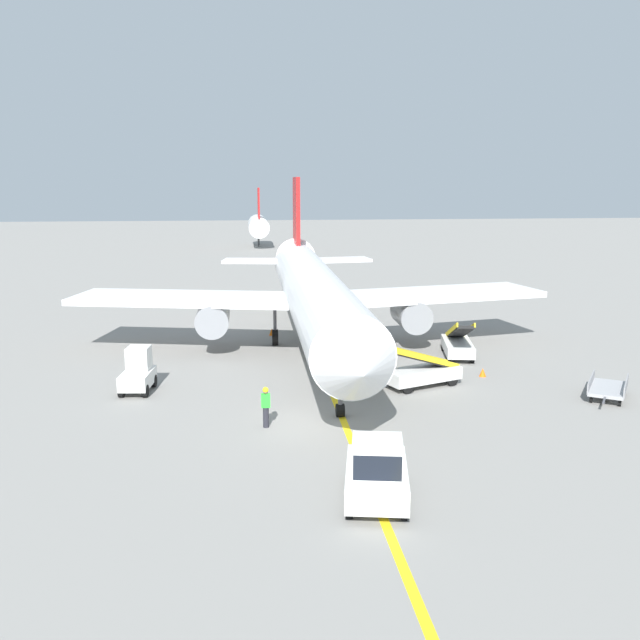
{
  "coord_description": "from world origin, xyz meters",
  "views": [
    {
      "loc": [
        -2.75,
        -27.34,
        9.88
      ],
      "look_at": [
        1.41,
        9.31,
        2.5
      ],
      "focal_mm": 39.36,
      "sensor_mm": 36.0,
      "label": 1
    }
  ],
  "objects_px": {
    "airliner": "(313,293)",
    "ground_crew_marshaller": "(266,406)",
    "safety_cone_nose_right": "(413,327)",
    "belt_loader_aft_hold": "(458,344)",
    "baggage_tug_near_wing": "(138,372)",
    "safety_cone_nose_left": "(483,372)",
    "pushback_tug": "(377,472)",
    "baggage_cart_loaded": "(608,388)",
    "safety_cone_wingtip_left": "(272,332)",
    "belt_loader_forward_hold": "(420,371)"
  },
  "relations": [
    {
      "from": "airliner",
      "to": "ground_crew_marshaller",
      "type": "height_order",
      "value": "airliner"
    },
    {
      "from": "ground_crew_marshaller",
      "to": "safety_cone_nose_right",
      "type": "height_order",
      "value": "ground_crew_marshaller"
    },
    {
      "from": "airliner",
      "to": "belt_loader_aft_hold",
      "type": "height_order",
      "value": "airliner"
    },
    {
      "from": "baggage_tug_near_wing",
      "to": "safety_cone_nose_left",
      "type": "xyz_separation_m",
      "value": [
        17.16,
        0.58,
        -0.71
      ]
    },
    {
      "from": "pushback_tug",
      "to": "baggage_cart_loaded",
      "type": "relative_size",
      "value": 1.08
    },
    {
      "from": "airliner",
      "to": "safety_cone_wingtip_left",
      "type": "relative_size",
      "value": 80.06
    },
    {
      "from": "baggage_tug_near_wing",
      "to": "safety_cone_wingtip_left",
      "type": "height_order",
      "value": "baggage_tug_near_wing"
    },
    {
      "from": "airliner",
      "to": "belt_loader_forward_hold",
      "type": "distance_m",
      "value": 9.59
    },
    {
      "from": "airliner",
      "to": "baggage_cart_loaded",
      "type": "xyz_separation_m",
      "value": [
        12.52,
        -10.88,
        -2.95
      ]
    },
    {
      "from": "pushback_tug",
      "to": "ground_crew_marshaller",
      "type": "relative_size",
      "value": 2.29
    },
    {
      "from": "baggage_tug_near_wing",
      "to": "safety_cone_nose_right",
      "type": "distance_m",
      "value": 20.39
    },
    {
      "from": "pushback_tug",
      "to": "ground_crew_marshaller",
      "type": "height_order",
      "value": "pushback_tug"
    },
    {
      "from": "airliner",
      "to": "safety_cone_nose_right",
      "type": "distance_m",
      "value": 9.27
    },
    {
      "from": "baggage_tug_near_wing",
      "to": "belt_loader_aft_hold",
      "type": "xyz_separation_m",
      "value": [
        17.09,
        4.6,
        -0.15
      ]
    },
    {
      "from": "safety_cone_nose_right",
      "to": "safety_cone_wingtip_left",
      "type": "distance_m",
      "value": 9.54
    },
    {
      "from": "airliner",
      "to": "safety_cone_nose_left",
      "type": "distance_m",
      "value": 10.95
    },
    {
      "from": "pushback_tug",
      "to": "airliner",
      "type": "bearing_deg",
      "value": 89.65
    },
    {
      "from": "ground_crew_marshaller",
      "to": "safety_cone_wingtip_left",
      "type": "distance_m",
      "value": 17.25
    },
    {
      "from": "baggage_tug_near_wing",
      "to": "belt_loader_aft_hold",
      "type": "distance_m",
      "value": 17.7
    },
    {
      "from": "baggage_tug_near_wing",
      "to": "safety_cone_nose_right",
      "type": "height_order",
      "value": "baggage_tug_near_wing"
    },
    {
      "from": "airliner",
      "to": "safety_cone_nose_left",
      "type": "bearing_deg",
      "value": -39.98
    },
    {
      "from": "belt_loader_forward_hold",
      "to": "safety_cone_nose_left",
      "type": "xyz_separation_m",
      "value": [
        3.65,
        1.39,
        -0.56
      ]
    },
    {
      "from": "safety_cone_wingtip_left",
      "to": "pushback_tug",
      "type": "bearing_deg",
      "value": -84.96
    },
    {
      "from": "safety_cone_nose_left",
      "to": "safety_cone_nose_right",
      "type": "distance_m",
      "value": 11.57
    },
    {
      "from": "belt_loader_forward_hold",
      "to": "ground_crew_marshaller",
      "type": "distance_m",
      "value": 9.09
    },
    {
      "from": "pushback_tug",
      "to": "belt_loader_aft_hold",
      "type": "relative_size",
      "value": 0.75
    },
    {
      "from": "safety_cone_nose_right",
      "to": "baggage_cart_loaded",
      "type": "bearing_deg",
      "value": -71.43
    },
    {
      "from": "airliner",
      "to": "safety_cone_nose_left",
      "type": "height_order",
      "value": "airliner"
    },
    {
      "from": "pushback_tug",
      "to": "safety_cone_nose_right",
      "type": "bearing_deg",
      "value": 73.57
    },
    {
      "from": "baggage_cart_loaded",
      "to": "belt_loader_forward_hold",
      "type": "bearing_deg",
      "value": 161.27
    },
    {
      "from": "belt_loader_forward_hold",
      "to": "safety_cone_nose_left",
      "type": "distance_m",
      "value": 3.94
    },
    {
      "from": "belt_loader_aft_hold",
      "to": "safety_cone_nose_left",
      "type": "height_order",
      "value": "belt_loader_aft_hold"
    },
    {
      "from": "pushback_tug",
      "to": "safety_cone_nose_right",
      "type": "height_order",
      "value": "pushback_tug"
    },
    {
      "from": "baggage_tug_near_wing",
      "to": "safety_cone_nose_right",
      "type": "relative_size",
      "value": 5.75
    },
    {
      "from": "airliner",
      "to": "belt_loader_forward_hold",
      "type": "bearing_deg",
      "value": -61.68
    },
    {
      "from": "pushback_tug",
      "to": "baggage_cart_loaded",
      "type": "height_order",
      "value": "pushback_tug"
    },
    {
      "from": "airliner",
      "to": "baggage_tug_near_wing",
      "type": "xyz_separation_m",
      "value": [
        -9.13,
        -7.31,
        -2.49
      ]
    },
    {
      "from": "baggage_cart_loaded",
      "to": "safety_cone_nose_left",
      "type": "relative_size",
      "value": 8.15
    },
    {
      "from": "belt_loader_forward_hold",
      "to": "safety_cone_wingtip_left",
      "type": "xyz_separation_m",
      "value": [
        -6.65,
        12.32,
        -0.56
      ]
    },
    {
      "from": "airliner",
      "to": "safety_cone_wingtip_left",
      "type": "height_order",
      "value": "airliner"
    },
    {
      "from": "airliner",
      "to": "safety_cone_wingtip_left",
      "type": "distance_m",
      "value": 5.75
    },
    {
      "from": "belt_loader_forward_hold",
      "to": "ground_crew_marshaller",
      "type": "relative_size",
      "value": 3.0
    },
    {
      "from": "pushback_tug",
      "to": "belt_loader_forward_hold",
      "type": "relative_size",
      "value": 0.76
    },
    {
      "from": "belt_loader_forward_hold",
      "to": "belt_loader_aft_hold",
      "type": "distance_m",
      "value": 6.48
    },
    {
      "from": "airliner",
      "to": "baggage_cart_loaded",
      "type": "distance_m",
      "value": 16.85
    },
    {
      "from": "baggage_tug_near_wing",
      "to": "baggage_cart_loaded",
      "type": "height_order",
      "value": "baggage_tug_near_wing"
    },
    {
      "from": "belt_loader_aft_hold",
      "to": "ground_crew_marshaller",
      "type": "height_order",
      "value": "belt_loader_aft_hold"
    },
    {
      "from": "baggage_cart_loaded",
      "to": "safety_cone_nose_right",
      "type": "distance_m",
      "value": 16.56
    },
    {
      "from": "airliner",
      "to": "belt_loader_forward_hold",
      "type": "height_order",
      "value": "airliner"
    },
    {
      "from": "ground_crew_marshaller",
      "to": "belt_loader_forward_hold",
      "type": "bearing_deg",
      "value": 32.52
    }
  ]
}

